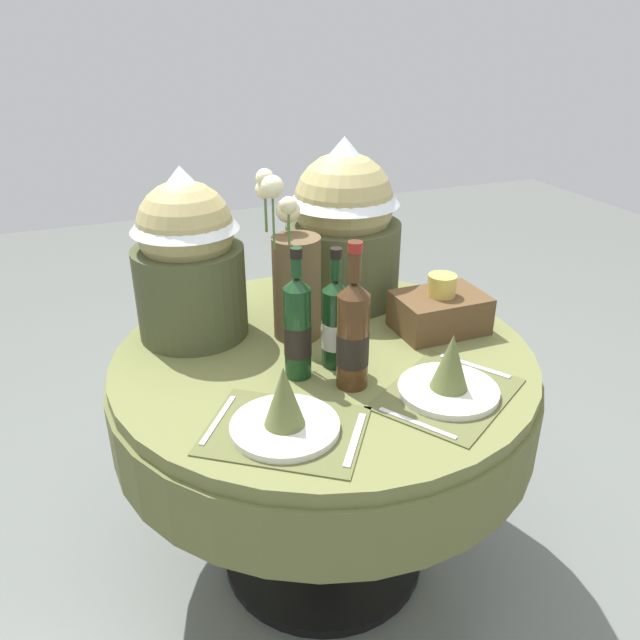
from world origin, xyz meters
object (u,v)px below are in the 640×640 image
gift_tub_back_right (343,218)px  woven_basket_side_right (439,310)px  place_setting_right (449,377)px  flower_vase (294,276)px  wine_bottle_left (337,323)px  gift_tub_back_left (187,249)px  wine_bottle_rear (298,328)px  wine_bottle_centre (351,335)px  dining_table (324,396)px  place_setting_left (285,413)px

gift_tub_back_right → woven_basket_side_right: (0.17, -0.31, -0.20)m
place_setting_right → flower_vase: size_ratio=0.90×
wine_bottle_left → gift_tub_back_left: 0.46m
wine_bottle_rear → gift_tub_back_right: bearing=54.0°
wine_bottle_centre → wine_bottle_rear: bearing=138.2°
dining_table → flower_vase: (-0.04, 0.12, 0.32)m
wine_bottle_left → place_setting_left: bearing=-133.3°
dining_table → woven_basket_side_right: bearing=0.1°
gift_tub_back_left → gift_tub_back_right: (0.49, 0.07, 0.01)m
place_setting_left → wine_bottle_rear: bearing=63.4°
wine_bottle_centre → gift_tub_back_left: 0.53m
place_setting_left → gift_tub_back_right: bearing=57.0°
dining_table → wine_bottle_centre: bearing=-91.5°
gift_tub_back_right → woven_basket_side_right: bearing=-61.5°
place_setting_right → gift_tub_back_right: bearing=90.8°
wine_bottle_rear → gift_tub_back_left: size_ratio=0.71×
flower_vase → wine_bottle_centre: bearing=-83.6°
flower_vase → woven_basket_side_right: 0.43m
dining_table → wine_bottle_centre: 0.34m
flower_vase → wine_bottle_left: bearing=-77.9°
place_setting_right → flower_vase: (-0.23, 0.43, 0.13)m
place_setting_right → gift_tub_back_left: gift_tub_back_left is taller
gift_tub_back_left → wine_bottle_centre: bearing=-54.8°
dining_table → place_setting_right: (0.20, -0.31, 0.19)m
place_setting_right → wine_bottle_left: 0.31m
gift_tub_back_left → wine_bottle_rear: bearing=-59.4°
wine_bottle_left → wine_bottle_centre: bearing=-94.4°
place_setting_left → place_setting_right: (0.41, -0.00, 0.00)m
wine_bottle_left → gift_tub_back_left: size_ratio=0.67×
wine_bottle_centre → place_setting_right: bearing=-31.8°
dining_table → gift_tub_back_left: (-0.30, 0.24, 0.39)m
place_setting_right → place_setting_left: bearing=179.7°
wine_bottle_centre → gift_tub_back_right: (0.19, 0.50, 0.13)m
place_setting_right → woven_basket_side_right: 0.35m
place_setting_right → wine_bottle_rear: bearing=144.6°
woven_basket_side_right → gift_tub_back_right: bearing=118.5°
place_setting_right → woven_basket_side_right: size_ratio=1.71×
gift_tub_back_left → gift_tub_back_right: size_ratio=0.94×
dining_table → flower_vase: flower_vase is taller
place_setting_left → wine_bottle_left: (0.22, 0.23, 0.07)m
wine_bottle_centre → wine_bottle_left: bearing=85.6°
wine_bottle_rear → gift_tub_back_right: size_ratio=0.67×
place_setting_left → flower_vase: 0.48m
wine_bottle_rear → woven_basket_side_right: size_ratio=1.35×
gift_tub_back_right → woven_basket_side_right: 0.41m
place_setting_left → gift_tub_back_left: 0.59m
place_setting_left → wine_bottle_left: wine_bottle_left is taller
place_setting_right → flower_vase: 0.51m
flower_vase → wine_bottle_rear: size_ratio=1.40×
wine_bottle_rear → woven_basket_side_right: 0.48m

